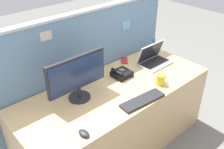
% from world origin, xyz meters
% --- Properties ---
extents(ground_plane, '(10.00, 10.00, 0.00)m').
position_xyz_m(ground_plane, '(0.00, 0.00, 0.00)').
color(ground_plane, slate).
extents(desk, '(1.91, 0.77, 0.71)m').
position_xyz_m(desk, '(0.00, 0.00, 0.36)').
color(desk, tan).
rests_on(desk, ground_plane).
extents(cubicle_divider, '(2.03, 0.08, 1.35)m').
position_xyz_m(cubicle_divider, '(0.00, 0.43, 0.68)').
color(cubicle_divider, '#6084A3').
rests_on(cubicle_divider, ground_plane).
extents(desktop_monitor, '(0.56, 0.19, 0.40)m').
position_xyz_m(desktop_monitor, '(-0.34, 0.10, 0.94)').
color(desktop_monitor, '#232328').
rests_on(desktop_monitor, desk).
extents(laptop, '(0.35, 0.23, 0.22)m').
position_xyz_m(laptop, '(0.62, 0.08, 0.77)').
color(laptop, silver).
rests_on(laptop, desk).
extents(desk_phone, '(0.18, 0.16, 0.09)m').
position_xyz_m(desk_phone, '(0.17, 0.11, 0.75)').
color(desk_phone, black).
rests_on(desk_phone, desk).
extents(keyboard_main, '(0.43, 0.16, 0.02)m').
position_xyz_m(keyboard_main, '(0.03, -0.30, 0.73)').
color(keyboard_main, '#232328').
rests_on(keyboard_main, desk).
extents(computer_mouse_right_hand, '(0.07, 0.10, 0.03)m').
position_xyz_m(computer_mouse_right_hand, '(-0.58, -0.30, 0.73)').
color(computer_mouse_right_hand, '#232328').
rests_on(computer_mouse_right_hand, desk).
extents(pen_cup, '(0.08, 0.08, 0.18)m').
position_xyz_m(pen_cup, '(0.84, 0.26, 0.76)').
color(pen_cup, '#99999E').
rests_on(pen_cup, desk).
extents(cell_phone_red_case, '(0.16, 0.16, 0.01)m').
position_xyz_m(cell_phone_red_case, '(0.42, 0.33, 0.72)').
color(cell_phone_red_case, '#B22323').
rests_on(cell_phone_red_case, desk).
extents(coffee_mug, '(0.12, 0.08, 0.10)m').
position_xyz_m(coffee_mug, '(0.36, -0.23, 0.77)').
color(coffee_mug, yellow).
rests_on(coffee_mug, desk).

